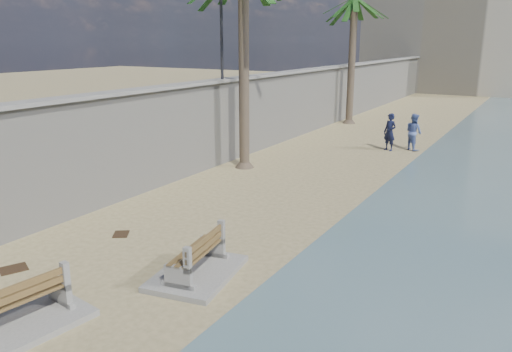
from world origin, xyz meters
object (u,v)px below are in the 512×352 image
at_px(bench_far, 197,258).
at_px(person_b, 414,130).
at_px(bench_near, 18,307).
at_px(palm_back, 355,0).
at_px(person_a, 390,129).

height_order(bench_far, person_b, person_b).
relative_size(bench_near, bench_far, 0.99).
xyz_separation_m(palm_back, person_b, (5.53, -6.09, -6.51)).
distance_m(person_a, person_b, 1.20).
bearing_deg(bench_far, bench_near, -114.74).
relative_size(bench_near, palm_back, 0.30).
bearing_deg(bench_near, palm_back, 96.83).
relative_size(bench_near, person_a, 1.23).
relative_size(person_a, person_b, 1.05).
xyz_separation_m(bench_near, bench_far, (1.56, 3.39, -0.00)).
height_order(bench_far, person_a, person_a).
height_order(bench_near, person_a, person_a).
distance_m(bench_near, bench_far, 3.73).
height_order(bench_near, palm_back, palm_back).
distance_m(bench_near, palm_back, 26.80).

